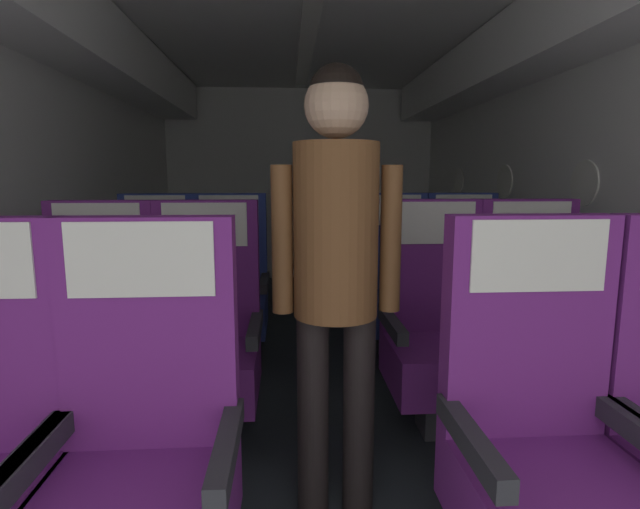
{
  "coord_description": "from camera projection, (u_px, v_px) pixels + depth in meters",
  "views": [
    {
      "loc": [
        -0.16,
        0.4,
        1.19
      ],
      "look_at": [
        0.02,
        3.11,
        0.76
      ],
      "focal_mm": 27.49,
      "sensor_mm": 36.0,
      "label": 1
    }
  ],
  "objects": [
    {
      "name": "ground",
      "position": [
        316.0,
        385.0,
        2.85
      ],
      "size": [
        3.34,
        6.59,
        0.02
      ],
      "primitive_type": "cube",
      "color": "#23282D"
    },
    {
      "name": "fuselage_shell",
      "position": [
        314.0,
        102.0,
        2.84
      ],
      "size": [
        3.22,
        6.24,
        2.25
      ],
      "color": "silver",
      "rests_on": "ground"
    },
    {
      "name": "seat_a_left_aisle",
      "position": [
        141.0,
        463.0,
        1.27
      ],
      "size": [
        0.51,
        0.5,
        1.08
      ],
      "color": "#38383D",
      "rests_on": "ground"
    },
    {
      "name": "seat_a_right_window",
      "position": [
        543.0,
        449.0,
        1.33
      ],
      "size": [
        0.51,
        0.5,
        1.08
      ],
      "color": "#38383D",
      "rests_on": "ground"
    },
    {
      "name": "seat_b_left_window",
      "position": [
        97.0,
        342.0,
        2.2
      ],
      "size": [
        0.51,
        0.5,
        1.08
      ],
      "color": "#38383D",
      "rests_on": "ground"
    },
    {
      "name": "seat_b_left_aisle",
      "position": [
        206.0,
        340.0,
        2.22
      ],
      "size": [
        0.51,
        0.5,
        1.08
      ],
      "color": "#38383D",
      "rests_on": "ground"
    },
    {
      "name": "seat_b_right_aisle",
      "position": [
        533.0,
        333.0,
        2.33
      ],
      "size": [
        0.51,
        0.5,
        1.08
      ],
      "color": "#38383D",
      "rests_on": "ground"
    },
    {
      "name": "seat_b_right_window",
      "position": [
        437.0,
        334.0,
        2.31
      ],
      "size": [
        0.51,
        0.5,
        1.08
      ],
      "color": "#38383D",
      "rests_on": "ground"
    },
    {
      "name": "seat_c_left_window",
      "position": [
        156.0,
        292.0,
        3.15
      ],
      "size": [
        0.51,
        0.5,
        1.08
      ],
      "color": "#38383D",
      "rests_on": "ground"
    },
    {
      "name": "seat_c_left_aisle",
      "position": [
        230.0,
        291.0,
        3.18
      ],
      "size": [
        0.51,
        0.5,
        1.08
      ],
      "color": "#38383D",
      "rests_on": "ground"
    },
    {
      "name": "seat_c_right_aisle",
      "position": [
        465.0,
        288.0,
        3.27
      ],
      "size": [
        0.51,
        0.5,
        1.08
      ],
      "color": "#38383D",
      "rests_on": "ground"
    },
    {
      "name": "seat_c_right_window",
      "position": [
        393.0,
        289.0,
        3.24
      ],
      "size": [
        0.51,
        0.5,
        1.08
      ],
      "color": "#38383D",
      "rests_on": "ground"
    },
    {
      "name": "flight_attendant",
      "position": [
        337.0,
        252.0,
        1.62
      ],
      "size": [
        0.43,
        0.28,
        1.54
      ],
      "rotation": [
        0.0,
        0.0,
        -0.34
      ],
      "color": "black",
      "rests_on": "ground"
    }
  ]
}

